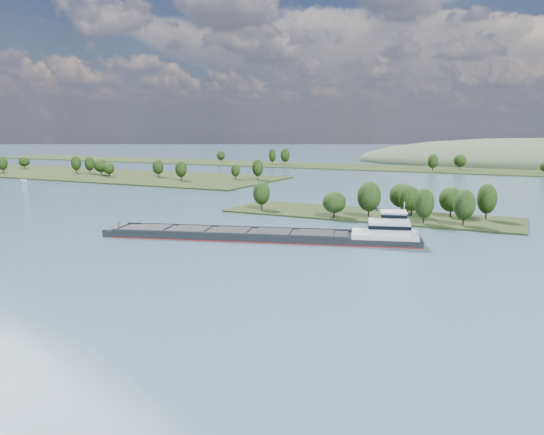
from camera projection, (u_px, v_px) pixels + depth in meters
The scene contains 7 objects.
ground at pixel (302, 251), 130.39m from camera, with size 1800.00×1800.00×0.00m, color #3C5468.
tree_island at pixel (386, 206), 179.81m from camera, with size 100.00×30.10×13.16m.
left_bank at pixel (65, 172), 352.68m from camera, with size 300.00×80.00×15.11m.
back_shoreline at pixel (465, 170), 375.18m from camera, with size 900.00×60.00×14.92m.
hill_west at pixel (543, 165), 442.10m from camera, with size 320.00×160.00×44.00m, color #3A4831.
cargo_barge at pixel (281, 234), 144.10m from camera, with size 86.52×33.82×11.77m.
motorboat at pixel (24, 181), 291.71m from camera, with size 2.40×6.37×2.46m, color white.
Camera 1 is at (48.58, 2.23, 29.96)m, focal length 35.00 mm.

